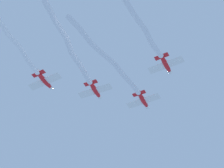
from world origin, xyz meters
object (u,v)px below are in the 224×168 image
at_px(airplane_left_wing, 95,90).
at_px(airplane_slot, 45,81).
at_px(airplane_right_wing, 166,64).
at_px(airplane_lead, 143,100).

xyz_separation_m(airplane_left_wing, airplane_slot, (7.38, -4.65, -0.30)).
height_order(airplane_left_wing, airplane_slot, airplane_left_wing).
bearing_deg(airplane_right_wing, airplane_left_wing, 91.07).
bearing_deg(airplane_lead, airplane_left_wing, 132.31).
distance_m(airplane_left_wing, airplane_right_wing, 12.99).
xyz_separation_m(airplane_left_wing, airplane_right_wing, (-3.53, 12.50, 0.30)).
bearing_deg(airplane_slot, airplane_left_wing, -44.48).
xyz_separation_m(airplane_lead, airplane_left_wing, (7.39, -4.66, 0.00)).
height_order(airplane_lead, airplane_right_wing, airplane_right_wing).
bearing_deg(airplane_slot, airplane_right_wing, -69.81).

